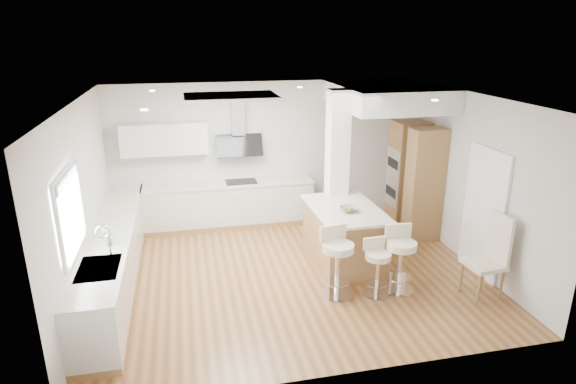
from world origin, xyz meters
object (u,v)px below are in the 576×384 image
object	(u,v)px
peninsula	(344,235)
bar_stool_c	(400,256)
bar_stool_b	(377,265)
bar_stool_a	(337,259)
dining_chair	(491,253)

from	to	relation	value
peninsula	bar_stool_c	bearing A→B (deg)	-64.96
bar_stool_b	bar_stool_c	distance (m)	0.39
peninsula	bar_stool_a	world-z (taller)	peninsula
peninsula	bar_stool_b	size ratio (longest dim) A/B	1.89
bar_stool_b	peninsula	bearing A→B (deg)	93.58
bar_stool_a	bar_stool_b	distance (m)	0.60
bar_stool_c	peninsula	bearing A→B (deg)	119.33
peninsula	dining_chair	bearing A→B (deg)	-40.76
peninsula	bar_stool_c	size ratio (longest dim) A/B	1.62
peninsula	bar_stool_a	distance (m)	1.08
bar_stool_b	bar_stool_c	bearing A→B (deg)	3.88
bar_stool_b	dining_chair	xyz separation A→B (m)	(1.62, -0.34, 0.18)
bar_stool_b	dining_chair	bearing A→B (deg)	-15.49
bar_stool_a	bar_stool_c	xyz separation A→B (m)	(0.96, -0.06, -0.02)
bar_stool_a	dining_chair	size ratio (longest dim) A/B	0.84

